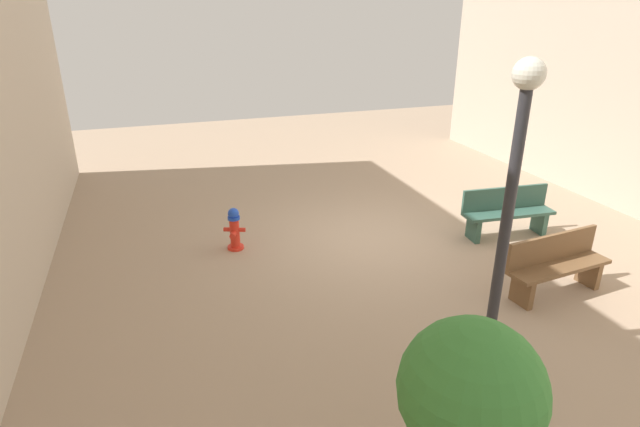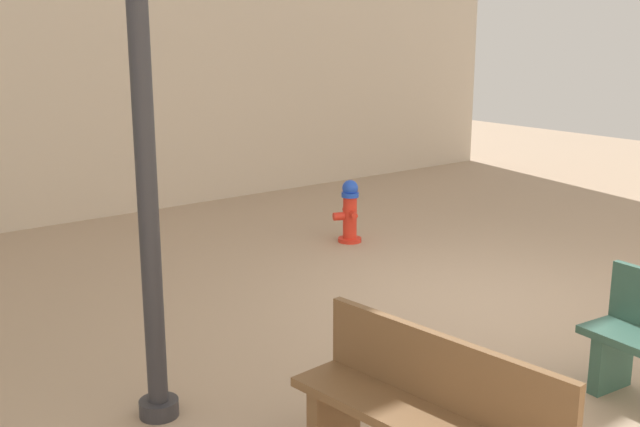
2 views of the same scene
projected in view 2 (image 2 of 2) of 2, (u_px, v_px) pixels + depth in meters
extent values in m
plane|color=tan|center=(483.00, 303.00, 7.71)|extent=(23.40, 23.40, 0.00)
cylinder|color=red|center=(350.00, 240.00, 9.89)|extent=(0.30, 0.30, 0.05)
cylinder|color=red|center=(350.00, 217.00, 9.82)|extent=(0.18, 0.18, 0.54)
cylinder|color=blue|center=(350.00, 195.00, 9.75)|extent=(0.22, 0.22, 0.06)
sphere|color=blue|center=(350.00, 188.00, 9.73)|extent=(0.20, 0.20, 0.20)
cylinder|color=red|center=(353.00, 215.00, 9.68)|extent=(0.15, 0.12, 0.08)
cylinder|color=red|center=(347.00, 210.00, 9.93)|extent=(0.15, 0.12, 0.08)
cylinder|color=red|center=(339.00, 216.00, 9.77)|extent=(0.15, 0.17, 0.10)
cube|color=#33594C|center=(611.00, 362.00, 5.82)|extent=(0.13, 0.40, 0.45)
cube|color=brown|center=(334.00, 416.00, 5.01)|extent=(0.14, 0.40, 0.45)
cube|color=brown|center=(419.00, 420.00, 4.45)|extent=(1.80, 0.61, 0.06)
cube|color=brown|center=(441.00, 370.00, 4.52)|extent=(1.76, 0.23, 0.44)
cylinder|color=#2D2D33|center=(159.00, 408.00, 5.46)|extent=(0.28, 0.28, 0.12)
cylinder|color=#2D2D33|center=(146.00, 172.00, 5.06)|extent=(0.14, 0.14, 3.28)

